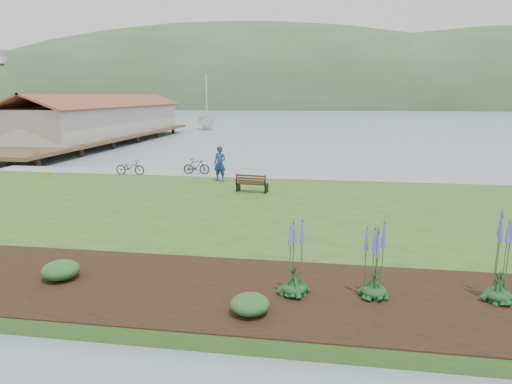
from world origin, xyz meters
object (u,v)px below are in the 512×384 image
bicycle_a (130,167)px  sailboat (207,130)px  person (220,161)px  park_bench (252,183)px

bicycle_a → sailboat: size_ratio=0.07×
person → bicycle_a: size_ratio=1.29×
bicycle_a → person: bearing=-101.4°
person → sailboat: sailboat is taller
person → bicycle_a: person is taller
bicycle_a → sailboat: bearing=8.1°
person → sailboat: size_ratio=0.09×
park_bench → bicycle_a: (-8.23, 3.88, -0.00)m
park_bench → bicycle_a: bearing=162.9°
park_bench → sailboat: sailboat is taller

